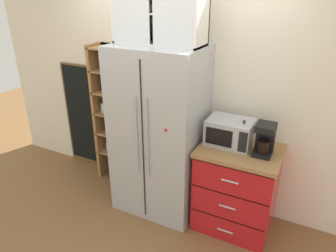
{
  "coord_description": "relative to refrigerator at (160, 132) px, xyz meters",
  "views": [
    {
      "loc": [
        1.45,
        -2.63,
        2.35
      ],
      "look_at": [
        0.1,
        0.01,
        1.02
      ],
      "focal_mm": 33.1,
      "sensor_mm": 36.0,
      "label": 1
    }
  ],
  "objects": [
    {
      "name": "microwave",
      "position": [
        0.74,
        0.09,
        0.12
      ],
      "size": [
        0.44,
        0.33,
        0.26
      ],
      "color": "#ADAFB5",
      "rests_on": "counter_cabinet"
    },
    {
      "name": "coffee_maker",
      "position": [
        1.08,
        0.05,
        0.15
      ],
      "size": [
        0.17,
        0.2,
        0.31
      ],
      "color": "black",
      "rests_on": "counter_cabinet"
    },
    {
      "name": "bottle_amber",
      "position": [
        0.87,
        0.06,
        0.12
      ],
      "size": [
        0.06,
        0.06,
        0.29
      ],
      "color": "brown",
      "rests_on": "counter_cabinet"
    },
    {
      "name": "wall_back_cream",
      "position": [
        -0.0,
        0.39,
        0.35
      ],
      "size": [
        5.1,
        0.1,
        2.55
      ],
      "primitive_type": "cube",
      "color": "silver",
      "rests_on": "ground"
    },
    {
      "name": "chalkboard_menu",
      "position": [
        -1.35,
        0.32,
        -0.2
      ],
      "size": [
        0.6,
        0.04,
        1.45
      ],
      "color": "brown",
      "rests_on": "ground"
    },
    {
      "name": "refrigerator",
      "position": [
        0.0,
        0.0,
        0.0
      ],
      "size": [
        0.91,
        0.71,
        1.85
      ],
      "color": "#ADAFB5",
      "rests_on": "ground"
    },
    {
      "name": "counter_cabinet",
      "position": [
        0.87,
        0.04,
        -0.47
      ],
      "size": [
        0.79,
        0.64,
        0.92
      ],
      "color": "red",
      "rests_on": "ground"
    },
    {
      "name": "ground_plane",
      "position": [
        -0.0,
        -0.01,
        -0.93
      ],
      "size": [
        10.81,
        10.81,
        0.0
      ],
      "primitive_type": "plane",
      "color": "brown"
    },
    {
      "name": "pantry_shelf_column",
      "position": [
        -0.75,
        0.28,
        -0.03
      ],
      "size": [
        0.56,
        0.29,
        1.76
      ],
      "color": "brown",
      "rests_on": "ground"
    },
    {
      "name": "mug_cream",
      "position": [
        0.88,
        0.12,
        0.04
      ],
      "size": [
        0.11,
        0.08,
        0.09
      ],
      "color": "silver",
      "rests_on": "counter_cabinet"
    },
    {
      "name": "upper_cabinet",
      "position": [
        -0.0,
        0.05,
        1.21
      ],
      "size": [
        0.87,
        0.32,
        0.56
      ],
      "color": "silver",
      "rests_on": "refrigerator"
    },
    {
      "name": "mug_navy",
      "position": [
        0.88,
        0.09,
        0.04
      ],
      "size": [
        0.12,
        0.09,
        0.09
      ],
      "color": "navy",
      "rests_on": "counter_cabinet"
    }
  ]
}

